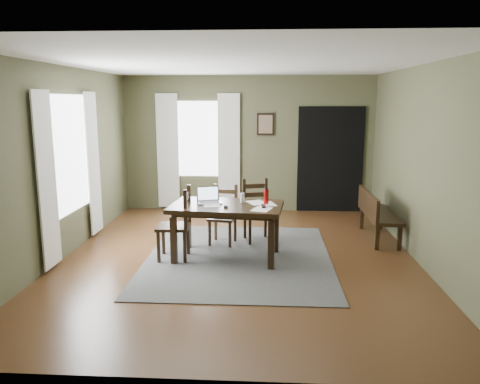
# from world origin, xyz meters

# --- Properties ---
(ground) EXTENTS (5.00, 6.00, 0.01)m
(ground) POSITION_xyz_m (0.00, 0.00, -0.01)
(ground) COLOR #492C16
(room_shell) EXTENTS (5.02, 6.02, 2.71)m
(room_shell) POSITION_xyz_m (0.00, 0.00, 1.80)
(room_shell) COLOR #4C4E33
(room_shell) RESTS_ON ground
(rug) EXTENTS (2.60, 3.20, 0.01)m
(rug) POSITION_xyz_m (0.00, 0.00, 0.01)
(rug) COLOR #404040
(rug) RESTS_ON ground
(dining_table) EXTENTS (1.63, 1.08, 0.77)m
(dining_table) POSITION_xyz_m (-0.17, -0.03, 0.69)
(dining_table) COLOR black
(dining_table) RESTS_ON rug
(chair_end) EXTENTS (0.47, 0.46, 1.03)m
(chair_end) POSITION_xyz_m (-0.86, -0.10, 0.50)
(chair_end) COLOR black
(chair_end) RESTS_ON rug
(chair_back_left) EXTENTS (0.46, 0.46, 0.91)m
(chair_back_left) POSITION_xyz_m (-0.28, 0.67, 0.45)
(chair_back_left) COLOR black
(chair_back_left) RESTS_ON rug
(chair_back_right) EXTENTS (0.53, 0.53, 0.97)m
(chair_back_right) POSITION_xyz_m (0.24, 0.86, 0.48)
(chair_back_right) COLOR black
(chair_back_right) RESTS_ON rug
(bench) EXTENTS (0.44, 1.37, 0.77)m
(bench) POSITION_xyz_m (2.15, 1.06, 0.46)
(bench) COLOR black
(bench) RESTS_ON ground
(laptop) EXTENTS (0.39, 0.35, 0.22)m
(laptop) POSITION_xyz_m (-0.44, 0.11, 0.84)
(laptop) COLOR #B7B7BC
(laptop) RESTS_ON dining_table
(computer_mouse) EXTENTS (0.06, 0.10, 0.03)m
(computer_mouse) POSITION_xyz_m (-0.16, -0.20, 0.80)
(computer_mouse) COLOR #3F3F42
(computer_mouse) RESTS_ON dining_table
(tv_remote) EXTENTS (0.07, 0.20, 0.02)m
(tv_remote) POSITION_xyz_m (0.35, -0.14, 0.79)
(tv_remote) COLOR black
(tv_remote) RESTS_ON dining_table
(drinking_glass) EXTENTS (0.07, 0.07, 0.14)m
(drinking_glass) POSITION_xyz_m (0.04, 0.13, 0.85)
(drinking_glass) COLOR silver
(drinking_glass) RESTS_ON dining_table
(water_bottle) EXTENTS (0.08, 0.08, 0.24)m
(water_bottle) POSITION_xyz_m (0.38, 0.05, 0.89)
(water_bottle) COLOR #A40D0C
(water_bottle) RESTS_ON dining_table
(paper_a) EXTENTS (0.30, 0.35, 0.00)m
(paper_a) POSITION_xyz_m (-0.38, -0.07, 0.78)
(paper_a) COLOR white
(paper_a) RESTS_ON dining_table
(paper_b) EXTENTS (0.31, 0.35, 0.00)m
(paper_b) POSITION_xyz_m (0.33, -0.29, 0.78)
(paper_b) COLOR white
(paper_b) RESTS_ON dining_table
(paper_c) EXTENTS (0.35, 0.38, 0.00)m
(paper_c) POSITION_xyz_m (0.25, 0.12, 0.78)
(paper_c) COLOR white
(paper_c) RESTS_ON dining_table
(paper_d) EXTENTS (0.32, 0.37, 0.00)m
(paper_d) POSITION_xyz_m (0.38, 0.03, 0.78)
(paper_d) COLOR white
(paper_d) RESTS_ON dining_table
(window_left) EXTENTS (0.01, 1.30, 1.70)m
(window_left) POSITION_xyz_m (-2.47, 0.20, 1.45)
(window_left) COLOR white
(window_left) RESTS_ON ground
(window_back) EXTENTS (1.00, 0.01, 1.50)m
(window_back) POSITION_xyz_m (-1.00, 2.97, 1.45)
(window_back) COLOR white
(window_back) RESTS_ON ground
(curtain_left_near) EXTENTS (0.03, 0.48, 2.30)m
(curtain_left_near) POSITION_xyz_m (-2.44, -0.62, 1.20)
(curtain_left_near) COLOR silver
(curtain_left_near) RESTS_ON ground
(curtain_left_far) EXTENTS (0.03, 0.48, 2.30)m
(curtain_left_far) POSITION_xyz_m (-2.44, 1.02, 1.20)
(curtain_left_far) COLOR silver
(curtain_left_far) RESTS_ON ground
(curtain_back_left) EXTENTS (0.44, 0.03, 2.30)m
(curtain_back_left) POSITION_xyz_m (-1.62, 2.94, 1.20)
(curtain_back_left) COLOR silver
(curtain_back_left) RESTS_ON ground
(curtain_back_right) EXTENTS (0.44, 0.03, 2.30)m
(curtain_back_right) POSITION_xyz_m (-0.38, 2.94, 1.20)
(curtain_back_right) COLOR silver
(curtain_back_right) RESTS_ON ground
(framed_picture) EXTENTS (0.34, 0.03, 0.44)m
(framed_picture) POSITION_xyz_m (0.35, 2.97, 1.75)
(framed_picture) COLOR black
(framed_picture) RESTS_ON ground
(doorway_back) EXTENTS (1.30, 0.03, 2.10)m
(doorway_back) POSITION_xyz_m (1.65, 2.97, 1.05)
(doorway_back) COLOR black
(doorway_back) RESTS_ON ground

